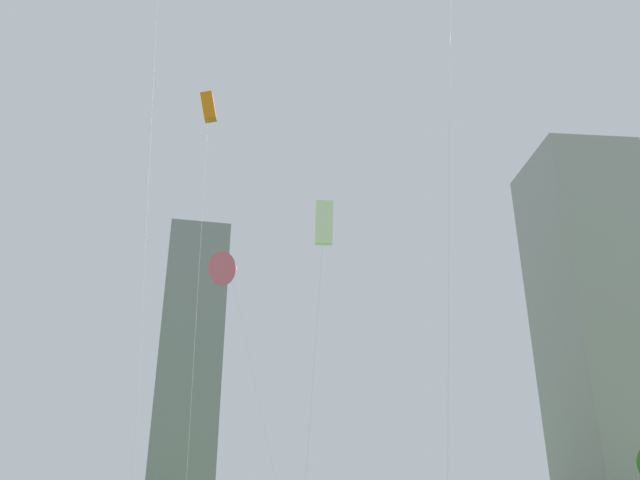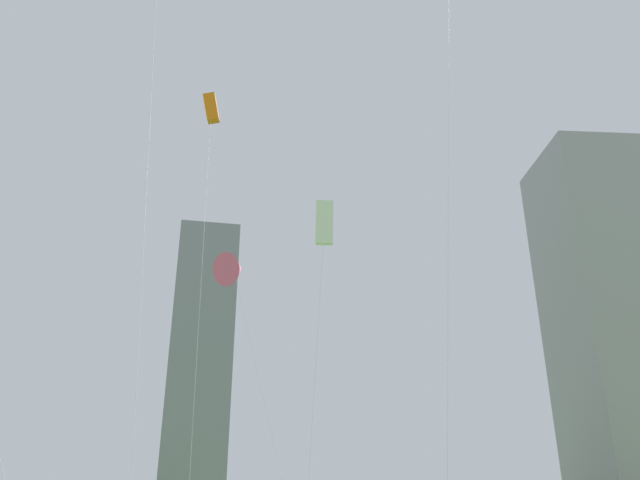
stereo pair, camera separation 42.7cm
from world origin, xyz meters
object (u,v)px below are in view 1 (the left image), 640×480
distant_highrise_1 (599,321)px  distant_highrise_0 (190,363)px  kite_flying_0 (324,223)px  kite_flying_4 (230,269)px  kite_flying_5 (209,108)px

distant_highrise_1 → distant_highrise_0: bearing=145.3°
kite_flying_0 → distant_highrise_0: bearing=102.8°
kite_flying_0 → distant_highrise_1: size_ratio=0.21×
kite_flying_0 → kite_flying_4: 12.63m
kite_flying_0 → distant_highrise_0: size_ratio=0.20×
kite_flying_0 → kite_flying_4: bearing=115.0°
kite_flying_4 → kite_flying_5: size_ratio=0.67×
kite_flying_4 → kite_flying_0: bearing=-65.0°
kite_flying_4 → distant_highrise_0: 122.78m
kite_flying_5 → distant_highrise_1: distant_highrise_1 is taller
kite_flying_5 → distant_highrise_1: (56.69, 75.80, 9.28)m
kite_flying_0 → kite_flying_5: kite_flying_5 is taller
kite_flying_5 → distant_highrise_1: 95.10m
kite_flying_5 → distant_highrise_0: bearing=100.6°
kite_flying_5 → distant_highrise_0: size_ratio=0.34×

